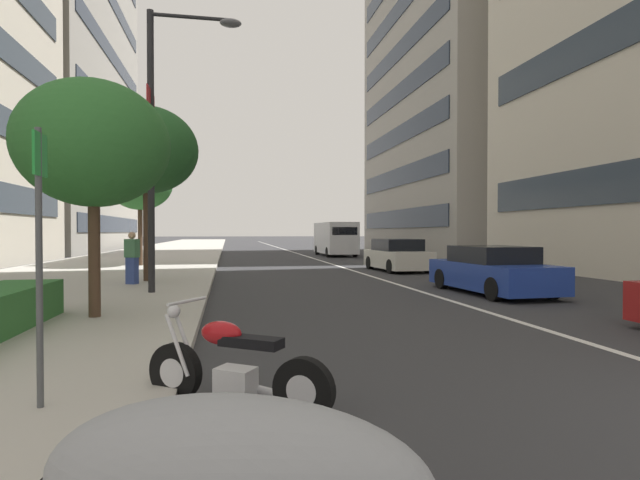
{
  "coord_description": "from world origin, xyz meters",
  "views": [
    {
      "loc": [
        -2.35,
        5.69,
        1.79
      ],
      "look_at": [
        15.55,
        2.34,
        1.49
      ],
      "focal_mm": 27.75,
      "sensor_mm": 36.0,
      "label": 1
    }
  ],
  "objects_px": {
    "car_following_behind": "(397,256)",
    "street_tree_by_lamp_post": "(93,145)",
    "pedestrian_on_plaza": "(132,258)",
    "car_mid_block_traffic": "(492,271)",
    "street_tree_near_plaza_corner": "(146,150)",
    "parking_sign_by_curb": "(39,240)",
    "street_lamp_with_banners": "(165,120)",
    "delivery_van_ahead": "(335,238)",
    "street_tree_far_plaza": "(140,183)",
    "motorcycle_mid_row": "(234,370)"
  },
  "relations": [
    {
      "from": "motorcycle_mid_row",
      "to": "pedestrian_on_plaza",
      "type": "distance_m",
      "value": 11.75
    },
    {
      "from": "delivery_van_ahead",
      "to": "street_lamp_with_banners",
      "type": "distance_m",
      "value": 24.37
    },
    {
      "from": "motorcycle_mid_row",
      "to": "street_tree_far_plaza",
      "type": "distance_m",
      "value": 21.18
    },
    {
      "from": "street_tree_near_plaza_corner",
      "to": "street_tree_far_plaza",
      "type": "bearing_deg",
      "value": 10.82
    },
    {
      "from": "parking_sign_by_curb",
      "to": "street_lamp_with_banners",
      "type": "xyz_separation_m",
      "value": [
        8.98,
        -0.07,
        3.1
      ]
    },
    {
      "from": "delivery_van_ahead",
      "to": "pedestrian_on_plaza",
      "type": "distance_m",
      "value": 22.56
    },
    {
      "from": "motorcycle_mid_row",
      "to": "delivery_van_ahead",
      "type": "xyz_separation_m",
      "value": [
        31.11,
        -7.86,
        0.93
      ]
    },
    {
      "from": "delivery_van_ahead",
      "to": "street_tree_far_plaza",
      "type": "distance_m",
      "value": 16.43
    },
    {
      "from": "street_tree_far_plaza",
      "to": "pedestrian_on_plaza",
      "type": "height_order",
      "value": "street_tree_far_plaza"
    },
    {
      "from": "car_following_behind",
      "to": "street_tree_by_lamp_post",
      "type": "bearing_deg",
      "value": 135.54
    },
    {
      "from": "car_mid_block_traffic",
      "to": "delivery_van_ahead",
      "type": "height_order",
      "value": "delivery_van_ahead"
    },
    {
      "from": "parking_sign_by_curb",
      "to": "street_lamp_with_banners",
      "type": "height_order",
      "value": "street_lamp_with_banners"
    },
    {
      "from": "street_tree_far_plaza",
      "to": "car_mid_block_traffic",
      "type": "bearing_deg",
      "value": -136.02
    },
    {
      "from": "car_mid_block_traffic",
      "to": "delivery_van_ahead",
      "type": "bearing_deg",
      "value": -3.21
    },
    {
      "from": "pedestrian_on_plaza",
      "to": "car_following_behind",
      "type": "bearing_deg",
      "value": -36.94
    },
    {
      "from": "car_following_behind",
      "to": "street_tree_by_lamp_post",
      "type": "xyz_separation_m",
      "value": [
        -11.46,
        10.19,
        2.77
      ]
    },
    {
      "from": "street_tree_by_lamp_post",
      "to": "street_tree_far_plaza",
      "type": "xyz_separation_m",
      "value": [
        15.25,
        1.68,
        0.72
      ]
    },
    {
      "from": "motorcycle_mid_row",
      "to": "street_tree_near_plaza_corner",
      "type": "bearing_deg",
      "value": -43.4
    },
    {
      "from": "street_tree_near_plaza_corner",
      "to": "pedestrian_on_plaza",
      "type": "height_order",
      "value": "street_tree_near_plaza_corner"
    },
    {
      "from": "motorcycle_mid_row",
      "to": "street_lamp_with_banners",
      "type": "bearing_deg",
      "value": -45.09
    },
    {
      "from": "motorcycle_mid_row",
      "to": "street_tree_near_plaza_corner",
      "type": "xyz_separation_m",
      "value": [
        12.32,
        2.72,
        4.1
      ]
    },
    {
      "from": "delivery_van_ahead",
      "to": "street_tree_near_plaza_corner",
      "type": "bearing_deg",
      "value": 149.98
    },
    {
      "from": "car_mid_block_traffic",
      "to": "motorcycle_mid_row",
      "type": "bearing_deg",
      "value": 135.11
    },
    {
      "from": "delivery_van_ahead",
      "to": "street_tree_far_plaza",
      "type": "relative_size",
      "value": 1.11
    },
    {
      "from": "street_tree_near_plaza_corner",
      "to": "car_mid_block_traffic",
      "type": "bearing_deg",
      "value": -111.97
    },
    {
      "from": "car_mid_block_traffic",
      "to": "street_tree_near_plaza_corner",
      "type": "distance_m",
      "value": 11.7
    },
    {
      "from": "car_following_behind",
      "to": "street_lamp_with_banners",
      "type": "height_order",
      "value": "street_lamp_with_banners"
    },
    {
      "from": "street_lamp_with_banners",
      "to": "street_tree_near_plaza_corner",
      "type": "height_order",
      "value": "street_lamp_with_banners"
    },
    {
      "from": "street_tree_by_lamp_post",
      "to": "street_tree_far_plaza",
      "type": "bearing_deg",
      "value": 6.3
    },
    {
      "from": "street_tree_near_plaza_corner",
      "to": "pedestrian_on_plaza",
      "type": "xyz_separation_m",
      "value": [
        -0.97,
        0.29,
        -3.54
      ]
    },
    {
      "from": "car_following_behind",
      "to": "street_tree_near_plaza_corner",
      "type": "relative_size",
      "value": 0.72
    },
    {
      "from": "motorcycle_mid_row",
      "to": "street_lamp_with_banners",
      "type": "relative_size",
      "value": 0.24
    },
    {
      "from": "delivery_van_ahead",
      "to": "street_tree_by_lamp_post",
      "type": "xyz_separation_m",
      "value": [
        -25.96,
        10.44,
        2.13
      ]
    },
    {
      "from": "car_mid_block_traffic",
      "to": "street_tree_far_plaza",
      "type": "xyz_separation_m",
      "value": [
        12.21,
        11.78,
        3.54
      ]
    },
    {
      "from": "car_following_behind",
      "to": "pedestrian_on_plaza",
      "type": "xyz_separation_m",
      "value": [
        -5.27,
        10.62,
        0.28
      ]
    },
    {
      "from": "car_following_behind",
      "to": "street_tree_near_plaza_corner",
      "type": "distance_m",
      "value": 11.82
    },
    {
      "from": "car_mid_block_traffic",
      "to": "street_lamp_with_banners",
      "type": "bearing_deg",
      "value": 82.81
    },
    {
      "from": "pedestrian_on_plaza",
      "to": "motorcycle_mid_row",
      "type": "bearing_deg",
      "value": -138.42
    },
    {
      "from": "street_tree_by_lamp_post",
      "to": "pedestrian_on_plaza",
      "type": "height_order",
      "value": "street_tree_by_lamp_post"
    },
    {
      "from": "pedestrian_on_plaza",
      "to": "street_lamp_with_banners",
      "type": "bearing_deg",
      "value": -124.46
    },
    {
      "from": "street_tree_by_lamp_post",
      "to": "pedestrian_on_plaza",
      "type": "xyz_separation_m",
      "value": [
        6.2,
        0.43,
        -2.49
      ]
    },
    {
      "from": "motorcycle_mid_row",
      "to": "street_tree_far_plaza",
      "type": "bearing_deg",
      "value": -44.06
    },
    {
      "from": "car_mid_block_traffic",
      "to": "pedestrian_on_plaza",
      "type": "xyz_separation_m",
      "value": [
        3.16,
        10.53,
        0.33
      ]
    },
    {
      "from": "street_tree_near_plaza_corner",
      "to": "motorcycle_mid_row",
      "type": "bearing_deg",
      "value": -167.52
    },
    {
      "from": "car_mid_block_traffic",
      "to": "street_tree_near_plaza_corner",
      "type": "xyz_separation_m",
      "value": [
        4.13,
        10.24,
        3.86
      ]
    },
    {
      "from": "motorcycle_mid_row",
      "to": "street_tree_by_lamp_post",
      "type": "xyz_separation_m",
      "value": [
        5.15,
        2.58,
        3.06
      ]
    },
    {
      "from": "delivery_van_ahead",
      "to": "street_tree_near_plaza_corner",
      "type": "xyz_separation_m",
      "value": [
        -18.79,
        10.58,
        3.18
      ]
    },
    {
      "from": "street_tree_near_plaza_corner",
      "to": "street_lamp_with_banners",
      "type": "bearing_deg",
      "value": -163.11
    },
    {
      "from": "car_mid_block_traffic",
      "to": "car_following_behind",
      "type": "xyz_separation_m",
      "value": [
        8.42,
        -0.09,
        0.04
      ]
    },
    {
      "from": "street_tree_far_plaza",
      "to": "car_following_behind",
      "type": "bearing_deg",
      "value": -107.7
    }
  ]
}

